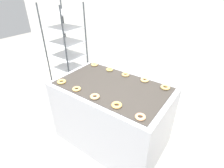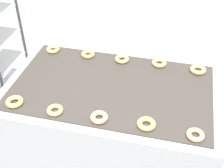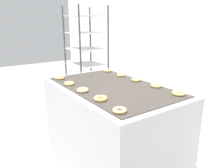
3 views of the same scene
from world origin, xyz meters
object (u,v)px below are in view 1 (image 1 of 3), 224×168
(donut_far_leftmost, at_px, (95,65))
(donut_near_rightmost, at_px, (140,117))
(donut_far_right, at_px, (145,80))
(donut_near_right, at_px, (117,105))
(baking_rack_cart, at_px, (67,56))
(donut_near_center, at_px, (95,97))
(fryer_machine, at_px, (112,114))
(donut_far_rightmost, at_px, (165,87))
(donut_near_left, at_px, (77,89))
(donut_far_center, at_px, (126,75))
(donut_near_leftmost, at_px, (62,82))
(donut_far_left, at_px, (110,69))

(donut_far_leftmost, bearing_deg, donut_near_rightmost, -30.34)
(donut_far_right, bearing_deg, donut_near_right, -89.80)
(baking_rack_cart, height_order, donut_near_right, baking_rack_cart)
(donut_near_center, xyz_separation_m, donut_far_right, (0.29, 0.69, -0.00))
(fryer_machine, bearing_deg, donut_far_leftmost, 149.82)
(donut_near_center, xyz_separation_m, donut_far_rightmost, (0.59, 0.67, -0.00))
(fryer_machine, height_order, donut_far_rightmost, donut_far_rightmost)
(donut_near_rightmost, height_order, donut_far_leftmost, donut_far_leftmost)
(donut_near_left, bearing_deg, donut_far_center, 66.19)
(donut_near_leftmost, bearing_deg, baking_rack_cart, 134.08)
(donut_near_leftmost, height_order, donut_far_rightmost, same)
(baking_rack_cart, height_order, donut_near_left, baking_rack_cart)
(donut_near_rightmost, distance_m, donut_far_left, 1.11)
(donut_far_left, distance_m, donut_far_right, 0.58)
(donut_near_rightmost, distance_m, donut_far_center, 0.90)
(donut_far_left, xyz_separation_m, donut_far_right, (0.58, 0.01, 0.00))
(fryer_machine, relative_size, donut_far_center, 13.76)
(donut_near_leftmost, bearing_deg, donut_near_right, 0.28)
(donut_near_leftmost, relative_size, donut_far_leftmost, 1.08)
(donut_near_center, bearing_deg, fryer_machine, 90.41)
(donut_far_rightmost, bearing_deg, donut_far_leftmost, 179.40)
(fryer_machine, xyz_separation_m, donut_near_left, (-0.30, -0.34, 0.50))
(donut_near_left, height_order, donut_near_rightmost, same)
(donut_far_left, relative_size, donut_far_center, 0.97)
(baking_rack_cart, height_order, donut_near_rightmost, baking_rack_cart)
(donut_near_left, bearing_deg, fryer_machine, 49.41)
(donut_near_left, height_order, donut_near_center, donut_near_center)
(donut_near_right, distance_m, donut_near_rightmost, 0.30)
(baking_rack_cart, height_order, donut_far_center, baking_rack_cart)
(donut_near_left, bearing_deg, donut_far_left, 89.01)
(donut_near_rightmost, xyz_separation_m, donut_far_center, (-0.59, 0.68, 0.00))
(donut_near_right, relative_size, donut_far_left, 1.09)
(donut_near_center, bearing_deg, donut_far_right, 67.17)
(donut_near_left, distance_m, donut_far_left, 0.68)
(donut_near_right, xyz_separation_m, donut_far_left, (-0.58, 0.67, -0.00))
(donut_near_left, bearing_deg, donut_far_leftmost, 113.05)
(donut_near_leftmost, height_order, donut_far_left, donut_near_leftmost)
(donut_near_left, height_order, donut_far_rightmost, donut_far_rightmost)
(donut_near_center, distance_m, donut_far_rightmost, 0.89)
(donut_far_center, bearing_deg, donut_near_leftmost, -131.49)
(donut_far_leftmost, height_order, donut_far_left, same)
(baking_rack_cart, height_order, donut_near_center, baking_rack_cart)
(fryer_machine, height_order, donut_near_rightmost, donut_near_rightmost)
(donut_near_center, xyz_separation_m, donut_near_rightmost, (0.59, -0.01, -0.00))
(fryer_machine, distance_m, donut_near_right, 0.67)
(donut_near_center, relative_size, donut_near_rightmost, 1.05)
(donut_far_left, bearing_deg, fryer_machine, -50.07)
(baking_rack_cart, distance_m, donut_far_center, 1.33)
(fryer_machine, height_order, donut_near_left, donut_near_left)
(baking_rack_cart, xyz_separation_m, donut_far_right, (1.61, -0.07, 0.05))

